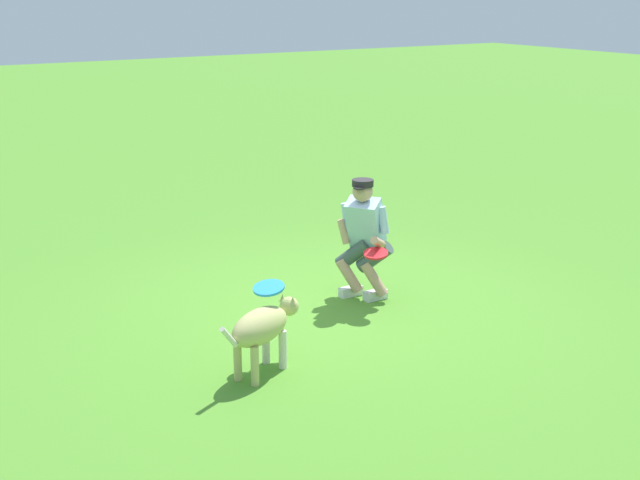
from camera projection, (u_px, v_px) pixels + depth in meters
ground_plane at (330, 306)px, 8.77m from camera, size 60.00×60.00×0.00m
person at (364, 235)px, 8.80m from camera, size 0.55×0.71×1.29m
dog at (263, 327)px, 7.15m from camera, size 1.00×0.56×0.60m
frisbee_flying at (269, 288)px, 7.28m from camera, size 0.37×0.37×0.08m
frisbee_held at (376, 253)px, 8.47m from camera, size 0.29×0.30×0.09m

